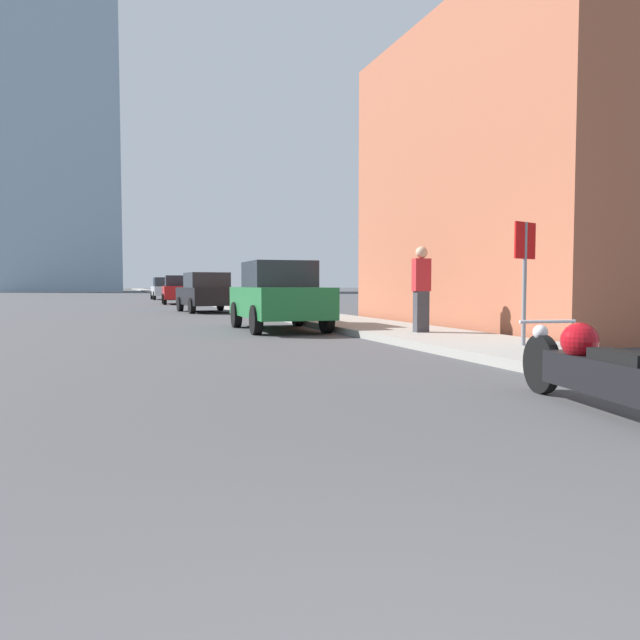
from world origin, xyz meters
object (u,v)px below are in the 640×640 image
object	(u,v)px
parked_car_red	(178,290)
parked_car_silver	(165,289)
motorcycle	(595,368)
stop_sign	(525,261)
pedestrian	(421,288)
parked_car_green	(279,296)
parked_car_black	(207,292)

from	to	relation	value
parked_car_red	parked_car_silver	bearing A→B (deg)	91.85
motorcycle	parked_car_silver	bearing A→B (deg)	99.51
motorcycle	stop_sign	xyz separation A→B (m)	(2.30, 4.12, 1.14)
pedestrian	parked_car_green	bearing A→B (deg)	122.16
stop_sign	pedestrian	distance (m)	3.16
parked_car_green	stop_sign	xyz separation A→B (m)	(2.43, -6.60, 0.66)
parked_car_green	parked_car_black	distance (m)	10.93
parked_car_silver	pedestrian	world-z (taller)	pedestrian
parked_car_red	pedestrian	xyz separation A→B (m)	(2.44, -25.75, 0.26)
parked_car_silver	stop_sign	world-z (taller)	stop_sign
parked_car_black	parked_car_silver	xyz separation A→B (m)	(0.13, 22.78, 0.02)
parked_car_green	pedestrian	distance (m)	4.11
parked_car_black	pedestrian	distance (m)	14.61
parked_car_silver	parked_car_black	bearing A→B (deg)	-91.02
parked_car_red	stop_sign	size ratio (longest dim) A/B	1.95
parked_car_red	stop_sign	world-z (taller)	stop_sign
parked_car_black	parked_car_silver	size ratio (longest dim) A/B	1.04
parked_car_red	parked_car_silver	world-z (taller)	parked_car_silver
parked_car_red	parked_car_black	bearing A→B (deg)	-87.04
parked_car_green	parked_car_black	world-z (taller)	parked_car_green
parked_car_red	parked_car_green	bearing A→B (deg)	-86.62
parked_car_black	parked_car_red	distance (m)	11.34
stop_sign	parked_car_red	bearing A→B (deg)	95.32
parked_car_green	parked_car_red	world-z (taller)	parked_car_green
motorcycle	parked_car_silver	size ratio (longest dim) A/B	0.68
stop_sign	pedestrian	world-z (taller)	stop_sign
parked_car_silver	parked_car_red	bearing A→B (deg)	-91.58
parked_car_silver	stop_sign	size ratio (longest dim) A/B	1.89
pedestrian	parked_car_silver	bearing A→B (deg)	93.48
parked_car_green	parked_car_black	xyz separation A→B (m)	(-0.21, 10.93, -0.05)
parked_car_black	parked_car_red	size ratio (longest dim) A/B	1.01
parked_car_green	pedestrian	world-z (taller)	pedestrian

